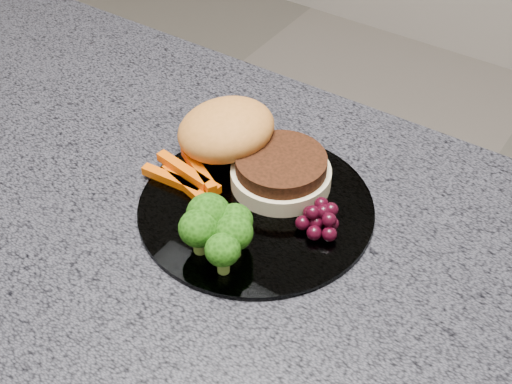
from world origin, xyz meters
The scene contains 6 objects.
countertop centered at (0.00, 0.00, 0.88)m, with size 1.20×0.60×0.04m, color #44444D.
plate centered at (0.02, 0.06, 0.90)m, with size 0.26×0.26×0.01m, color white.
burger centered at (-0.02, 0.11, 0.93)m, with size 0.20×0.12×0.06m.
carrot_sticks centered at (-0.06, 0.04, 0.92)m, with size 0.10×0.06×0.02m.
broccoli centered at (0.03, -0.02, 0.94)m, with size 0.08×0.08×0.05m.
grape_bunch centered at (0.10, 0.07, 0.92)m, with size 0.05×0.05×0.03m.
Camera 1 is at (0.34, -0.42, 1.44)m, focal length 50.00 mm.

